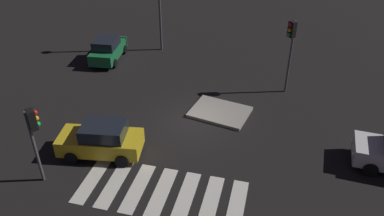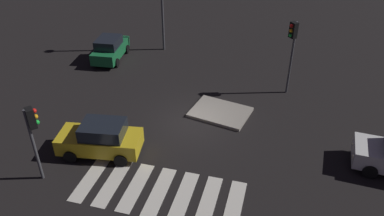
# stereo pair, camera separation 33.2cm
# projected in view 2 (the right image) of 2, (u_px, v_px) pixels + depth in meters

# --- Properties ---
(ground_plane) EXTENTS (80.00, 80.00, 0.00)m
(ground_plane) POSITION_uv_depth(u_px,v_px,m) (192.00, 123.00, 22.14)
(ground_plane) COLOR black
(traffic_island) EXTENTS (3.76, 3.10, 0.18)m
(traffic_island) POSITION_uv_depth(u_px,v_px,m) (220.00, 112.00, 22.88)
(traffic_island) COLOR gray
(traffic_island) RESTS_ON ground
(car_green) EXTENTS (2.22, 4.17, 1.76)m
(car_green) POSITION_uv_depth(u_px,v_px,m) (110.00, 49.00, 28.77)
(car_green) COLOR #196B38
(car_green) RESTS_ON ground
(car_yellow) EXTENTS (4.38, 2.45, 1.83)m
(car_yellow) POSITION_uv_depth(u_px,v_px,m) (101.00, 139.00, 19.38)
(car_yellow) COLOR gold
(car_yellow) RESTS_ON ground
(traffic_light_north) EXTENTS (0.54, 0.54, 4.79)m
(traffic_light_north) POSITION_uv_depth(u_px,v_px,m) (292.00, 41.00, 23.02)
(traffic_light_north) COLOR #47474C
(traffic_light_north) RESTS_ON ground
(traffic_light_south) EXTENTS (0.54, 0.53, 3.87)m
(traffic_light_south) POSITION_uv_depth(u_px,v_px,m) (32.00, 127.00, 16.76)
(traffic_light_south) COLOR #47474C
(traffic_light_south) RESTS_ON ground
(crosswalk_near) EXTENTS (7.60, 3.20, 0.02)m
(crosswalk_near) POSITION_uv_depth(u_px,v_px,m) (159.00, 192.00, 17.49)
(crosswalk_near) COLOR silver
(crosswalk_near) RESTS_ON ground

